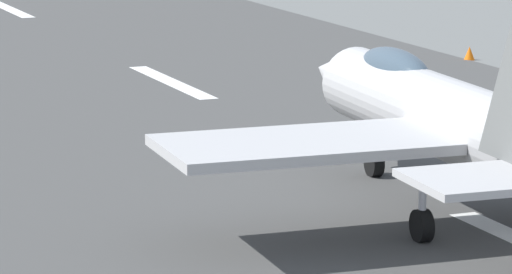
# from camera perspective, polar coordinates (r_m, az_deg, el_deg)

# --- Properties ---
(fighter_jet) EXTENTS (16.57, 14.93, 5.64)m
(fighter_jet) POSITION_cam_1_polar(r_m,az_deg,el_deg) (36.56, 7.35, 0.71)
(fighter_jet) COLOR #B5B4B5
(fighter_jet) RESTS_ON ground
(marker_cone_far) EXTENTS (0.44, 0.44, 0.55)m
(marker_cone_far) POSITION_cam_1_polar(r_m,az_deg,el_deg) (62.59, 7.97, 3.12)
(marker_cone_far) COLOR orange
(marker_cone_far) RESTS_ON ground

